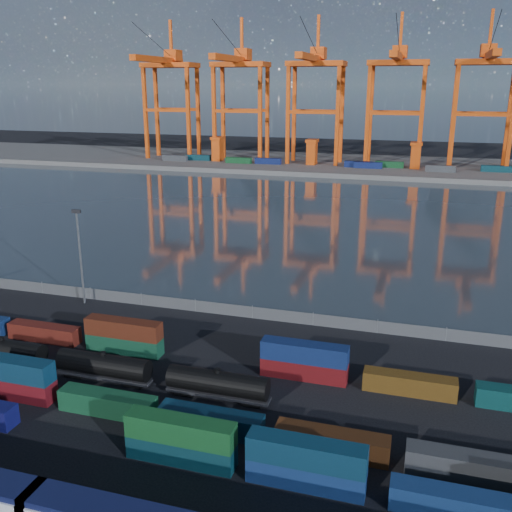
# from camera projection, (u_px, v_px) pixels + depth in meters

# --- Properties ---
(ground) EXTENTS (700.00, 700.00, 0.00)m
(ground) POSITION_uv_depth(u_px,v_px,m) (183.00, 407.00, 67.12)
(ground) COLOR black
(ground) RESTS_ON ground
(harbor_water) EXTENTS (700.00, 700.00, 0.00)m
(harbor_water) POSITION_uv_depth(u_px,v_px,m) (331.00, 217.00, 163.38)
(harbor_water) COLOR #2B373F
(harbor_water) RESTS_ON ground
(far_quay) EXTENTS (700.00, 70.00, 2.00)m
(far_quay) POSITION_uv_depth(u_px,v_px,m) (370.00, 166.00, 259.36)
(far_quay) COLOR #514F4C
(far_quay) RESTS_ON ground
(distant_mountains) EXTENTS (2470.00, 1100.00, 520.00)m
(distant_mountains) POSITION_uv_depth(u_px,v_px,m) (457.00, 9.00, 1453.04)
(distant_mountains) COLOR #1E2630
(distant_mountains) RESTS_ON ground
(container_row_south) EXTENTS (139.41, 2.29, 4.89)m
(container_row_south) POSITION_uv_depth(u_px,v_px,m) (68.00, 421.00, 60.54)
(container_row_south) COLOR #464A4C
(container_row_south) RESTS_ON ground
(container_row_mid) EXTENTS (140.54, 2.39, 5.09)m
(container_row_mid) POSITION_uv_depth(u_px,v_px,m) (191.00, 416.00, 62.70)
(container_row_mid) COLOR #37393B
(container_row_mid) RESTS_ON ground
(container_row_north) EXTENTS (140.64, 2.28, 4.87)m
(container_row_north) POSITION_uv_depth(u_px,v_px,m) (296.00, 365.00, 73.79)
(container_row_north) COLOR #101651
(container_row_north) RESTS_ON ground
(waterfront_fence) EXTENTS (160.12, 0.12, 2.20)m
(waterfront_fence) POSITION_uv_depth(u_px,v_px,m) (252.00, 312.00, 92.50)
(waterfront_fence) COLOR #595B5E
(waterfront_fence) RESTS_ON ground
(yard_light_mast) EXTENTS (1.60, 0.40, 16.60)m
(yard_light_mast) POSITION_uv_depth(u_px,v_px,m) (80.00, 252.00, 96.56)
(yard_light_mast) COLOR slate
(yard_light_mast) RESTS_ON ground
(gantry_cranes) EXTENTS (200.12, 48.23, 65.31)m
(gantry_cranes) POSITION_uv_depth(u_px,v_px,m) (356.00, 76.00, 244.00)
(gantry_cranes) COLOR #D7480F
(gantry_cranes) RESTS_ON ground
(quay_containers) EXTENTS (172.58, 10.99, 2.60)m
(quay_containers) POSITION_uv_depth(u_px,v_px,m) (341.00, 164.00, 248.41)
(quay_containers) COLOR navy
(quay_containers) RESTS_ON far_quay
(straddle_carriers) EXTENTS (140.00, 7.00, 11.10)m
(straddle_carriers) POSITION_uv_depth(u_px,v_px,m) (363.00, 153.00, 248.92)
(straddle_carriers) COLOR #D7480F
(straddle_carriers) RESTS_ON far_quay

